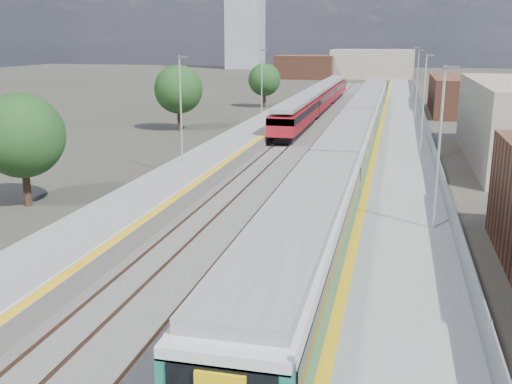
% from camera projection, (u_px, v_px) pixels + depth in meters
% --- Properties ---
extents(ground, '(320.00, 320.00, 0.00)m').
position_uv_depth(ground, '(344.00, 144.00, 56.18)').
color(ground, '#47443A').
rests_on(ground, ground).
extents(ballast_bed, '(10.50, 155.00, 0.06)m').
position_uv_depth(ballast_bed, '(323.00, 139.00, 59.02)').
color(ballast_bed, '#565451').
rests_on(ballast_bed, ground).
extents(tracks, '(8.96, 160.00, 0.17)m').
position_uv_depth(tracks, '(331.00, 136.00, 60.45)').
color(tracks, '#4C3323').
rests_on(tracks, ground).
extents(platform_right, '(4.70, 155.00, 8.52)m').
position_uv_depth(platform_right, '(402.00, 137.00, 57.22)').
color(platform_right, slate).
rests_on(platform_right, ground).
extents(platform_left, '(4.30, 155.00, 8.52)m').
position_uv_depth(platform_left, '(256.00, 132.00, 60.40)').
color(platform_left, slate).
rests_on(platform_left, ground).
extents(buildings, '(72.00, 185.50, 40.00)m').
position_uv_depth(buildings, '(302.00, 34.00, 141.07)').
color(buildings, brown).
rests_on(buildings, ground).
extents(green_train, '(2.95, 82.19, 3.25)m').
position_uv_depth(green_train, '(358.00, 128.00, 50.93)').
color(green_train, black).
rests_on(green_train, ground).
extents(red_train, '(2.63, 53.48, 3.32)m').
position_uv_depth(red_train, '(319.00, 99.00, 78.91)').
color(red_train, black).
rests_on(red_train, ground).
extents(tree_a, '(4.93, 4.93, 6.68)m').
position_uv_depth(tree_a, '(22.00, 136.00, 34.52)').
color(tree_a, '#382619').
rests_on(tree_a, ground).
extents(tree_b, '(5.16, 5.16, 6.99)m').
position_uv_depth(tree_b, '(178.00, 89.00, 63.63)').
color(tree_b, '#382619').
rests_on(tree_b, ground).
extents(tree_c, '(4.62, 4.62, 6.26)m').
position_uv_depth(tree_c, '(264.00, 80.00, 85.42)').
color(tree_c, '#382619').
rests_on(tree_c, ground).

